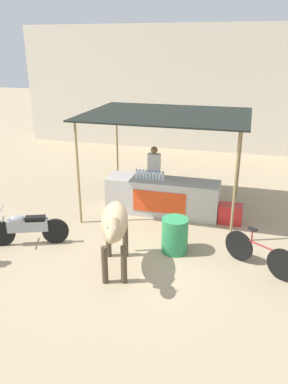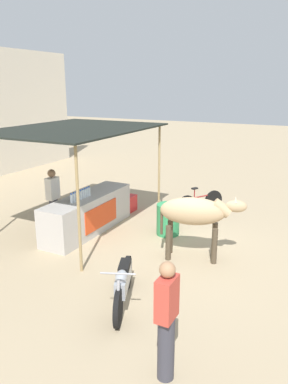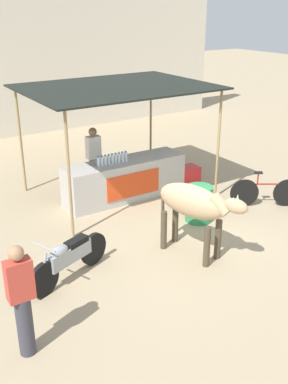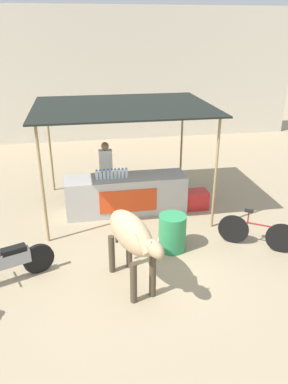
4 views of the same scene
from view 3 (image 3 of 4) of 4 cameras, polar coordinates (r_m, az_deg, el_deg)
ground_plane at (r=9.33m, az=4.45°, el=-5.28°), size 60.00×60.00×0.00m
building_wall_far at (r=16.67m, az=-15.43°, el=15.78°), size 16.00×0.50×5.14m
stall_counter at (r=10.79m, az=-2.46°, el=1.60°), size 3.00×0.82×0.96m
stall_awning at (r=10.49m, az=-3.51°, el=12.71°), size 4.20×3.20×2.66m
water_bottle_row at (r=10.39m, az=-4.05°, el=4.20°), size 0.79×0.07×0.25m
vendor_behind_counter at (r=11.10m, az=-6.38°, el=4.12°), size 0.34×0.22×1.65m
cooler_box at (r=11.76m, az=5.47°, el=2.08°), size 0.60×0.44×0.48m
water_barrel at (r=9.75m, az=6.99°, el=-1.49°), size 0.58×0.58×0.79m
cow at (r=8.16m, az=6.45°, el=-1.56°), size 0.90×1.85×1.44m
motorcycle_parked at (r=7.75m, az=-9.54°, el=-8.18°), size 1.70×0.84×0.90m
bicycle_leaning at (r=10.77m, az=15.20°, el=-0.02°), size 1.42×0.92×0.85m
passerby_on_street at (r=6.15m, az=-15.24°, el=-13.14°), size 0.34×0.22×1.65m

